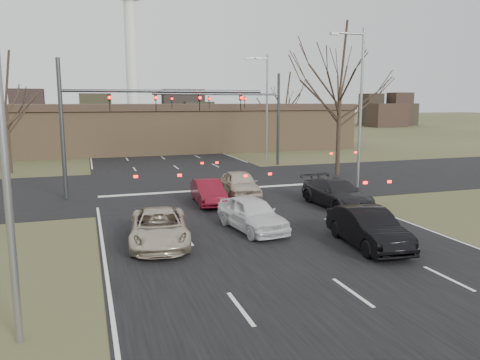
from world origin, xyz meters
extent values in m
plane|color=#3D4324|center=(0.00, 0.00, 0.00)|extent=(360.00, 360.00, 0.00)
cube|color=black|center=(0.00, 60.00, 0.01)|extent=(14.00, 300.00, 0.02)
cube|color=black|center=(0.00, 15.00, 0.01)|extent=(200.00, 14.00, 0.02)
cube|color=olive|center=(2.00, 38.00, 2.30)|extent=(42.00, 10.00, 4.60)
cube|color=#38281E|center=(2.00, 38.00, 4.95)|extent=(42.40, 10.40, 0.70)
cylinder|color=silver|center=(6.00, 120.00, 17.00)|extent=(3.20, 3.20, 34.00)
cylinder|color=#383A3D|center=(-8.50, 13.00, 4.00)|extent=(0.24, 0.24, 8.00)
cylinder|color=#383A3D|center=(-2.50, 13.00, 6.20)|extent=(12.00, 0.18, 0.18)
imported|color=black|center=(-5.83, 13.00, 5.50)|extent=(0.16, 0.20, 1.00)
imported|color=black|center=(-3.17, 13.00, 5.50)|extent=(0.16, 0.20, 1.00)
imported|color=black|center=(-0.50, 13.00, 5.50)|extent=(0.16, 0.20, 1.00)
imported|color=black|center=(2.17, 13.00, 5.50)|extent=(0.16, 0.20, 1.00)
cylinder|color=#383A3D|center=(9.00, 23.00, 4.00)|extent=(0.24, 0.24, 8.00)
cylinder|color=#383A3D|center=(3.50, 23.00, 6.20)|extent=(11.00, 0.18, 0.18)
imported|color=black|center=(5.86, 23.00, 5.50)|extent=(0.16, 0.20, 1.00)
imported|color=black|center=(2.71, 23.00, 5.50)|extent=(0.16, 0.20, 1.00)
imported|color=black|center=(-0.43, 23.00, 5.50)|extent=(0.16, 0.20, 1.00)
cylinder|color=gray|center=(-9.00, -4.00, 5.00)|extent=(0.18, 0.18, 10.00)
cylinder|color=gray|center=(9.00, 10.00, 5.00)|extent=(0.18, 0.18, 10.00)
cylinder|color=gray|center=(8.00, 10.00, 9.60)|extent=(2.00, 0.12, 0.12)
cube|color=gray|center=(7.00, 10.00, 9.55)|extent=(0.50, 0.25, 0.15)
cylinder|color=gray|center=(9.50, 27.00, 5.00)|extent=(0.18, 0.18, 10.00)
cylinder|color=gray|center=(8.50, 27.00, 9.60)|extent=(2.00, 0.12, 0.12)
cube|color=gray|center=(7.50, 27.00, 9.55)|extent=(0.50, 0.25, 0.15)
cylinder|color=black|center=(11.00, 16.00, 3.16)|extent=(0.32, 0.32, 6.33)
cylinder|color=black|center=(-13.00, 25.00, 2.61)|extent=(0.32, 0.32, 5.23)
cylinder|color=black|center=(15.00, 35.00, 2.48)|extent=(0.32, 0.32, 4.95)
imported|color=beige|center=(-4.68, 2.64, 0.68)|extent=(2.85, 5.11, 1.35)
imported|color=silver|center=(-0.50, 3.40, 0.75)|extent=(2.34, 4.58, 1.49)
imported|color=black|center=(3.00, -0.23, 0.75)|extent=(2.01, 4.69, 1.50)
imported|color=black|center=(5.40, 6.36, 0.74)|extent=(2.30, 5.19, 1.48)
imported|color=#5F0D1A|center=(-0.98, 9.17, 0.67)|extent=(1.66, 4.13, 1.34)
imported|color=beige|center=(1.32, 10.51, 0.77)|extent=(2.25, 4.68, 1.54)
camera|label=1|loc=(-7.28, -15.38, 5.61)|focal=35.00mm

